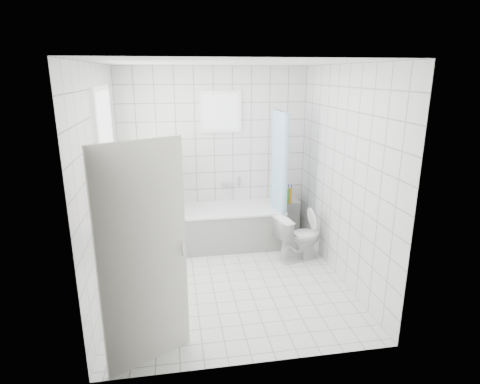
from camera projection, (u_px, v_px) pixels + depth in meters
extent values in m
plane|color=white|center=(229.00, 281.00, 5.00)|extent=(3.00, 3.00, 0.00)
plane|color=white|center=(228.00, 63.00, 4.26)|extent=(3.00, 3.00, 0.00)
cube|color=white|center=(215.00, 155.00, 6.05)|extent=(2.80, 0.02, 2.60)
cube|color=white|center=(255.00, 228.00, 3.21)|extent=(2.80, 0.02, 2.60)
cube|color=white|center=(103.00, 186.00, 4.40)|extent=(0.02, 3.00, 2.60)
cube|color=white|center=(343.00, 176.00, 4.86)|extent=(0.02, 3.00, 2.60)
cube|color=white|center=(108.00, 154.00, 4.61)|extent=(0.01, 0.90, 1.40)
cube|color=white|center=(221.00, 112.00, 5.84)|extent=(0.50, 0.01, 0.50)
cube|color=white|center=(118.00, 214.00, 4.83)|extent=(0.18, 1.02, 0.08)
cube|color=silver|center=(144.00, 258.00, 3.36)|extent=(0.72, 0.43, 2.00)
cube|color=white|center=(224.00, 227.00, 6.00)|extent=(1.70, 0.75, 0.55)
cube|color=white|center=(224.00, 209.00, 5.92)|extent=(1.72, 0.77, 0.03)
cube|color=white|center=(159.00, 201.00, 5.67)|extent=(0.15, 0.85, 1.50)
cube|color=white|center=(286.00, 218.00, 6.40)|extent=(0.40, 0.24, 0.55)
imported|color=white|center=(298.00, 237.00, 5.51)|extent=(0.70, 0.51, 0.64)
cylinder|color=silver|center=(280.00, 110.00, 5.61)|extent=(0.02, 0.80, 0.02)
cube|color=silver|center=(227.00, 184.00, 6.17)|extent=(0.18, 0.06, 0.06)
imported|color=white|center=(119.00, 196.00, 4.91)|extent=(0.15, 0.15, 0.28)
imported|color=#38EDFF|center=(116.00, 208.00, 4.63)|extent=(0.11, 0.11, 0.19)
imported|color=#E15798|center=(113.00, 208.00, 4.44)|extent=(0.17, 0.17, 0.32)
imported|color=#CE67C1|center=(121.00, 196.00, 5.08)|extent=(0.10, 0.10, 0.18)
imported|color=white|center=(118.00, 204.00, 4.78)|extent=(0.18, 0.18, 0.18)
cylinder|color=red|center=(282.00, 194.00, 6.31)|extent=(0.06, 0.06, 0.22)
cylinder|color=#1629B0|center=(290.00, 193.00, 6.32)|extent=(0.06, 0.06, 0.26)
cylinder|color=green|center=(287.00, 196.00, 6.20)|extent=(0.06, 0.06, 0.24)
cylinder|color=orange|center=(290.00, 196.00, 6.20)|extent=(0.06, 0.06, 0.24)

